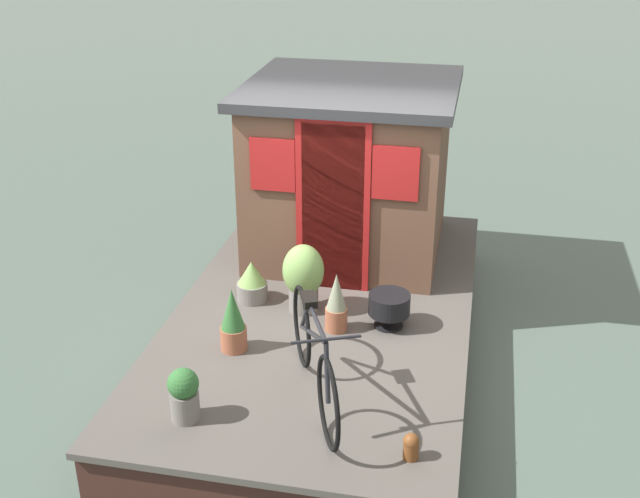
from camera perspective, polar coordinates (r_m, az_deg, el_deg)
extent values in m
plane|color=#47564C|center=(7.88, 0.30, -7.13)|extent=(60.00, 60.00, 0.00)
cube|color=#4C4742|center=(7.65, 0.31, -4.33)|extent=(4.96, 2.77, 0.06)
cube|color=#381E19|center=(7.77, 0.30, -5.85)|extent=(4.86, 2.71, 0.41)
cube|color=brown|center=(8.51, 2.18, 5.47)|extent=(1.91, 1.96, 1.74)
cube|color=#28282B|center=(8.25, 2.28, 11.49)|extent=(2.11, 2.16, 0.10)
cube|color=maroon|center=(7.62, 0.93, 2.91)|extent=(0.04, 0.60, 1.70)
cube|color=maroon|center=(7.60, 0.92, 3.25)|extent=(0.03, 0.72, 1.80)
cube|color=maroon|center=(7.40, 5.43, 5.42)|extent=(0.03, 0.44, 0.52)
cube|color=maroon|center=(7.61, -3.42, 6.04)|extent=(0.03, 0.44, 0.52)
torus|color=black|center=(5.75, 0.60, -10.97)|extent=(0.65, 0.30, 0.69)
torus|color=black|center=(6.64, -1.31, -5.56)|extent=(0.65, 0.30, 0.69)
cylinder|color=black|center=(6.10, -0.51, -6.11)|extent=(0.94, 0.43, 0.48)
cylinder|color=black|center=(5.85, -0.20, -5.26)|extent=(0.61, 0.28, 0.06)
cylinder|color=black|center=(6.39, -1.05, -4.76)|extent=(0.36, 0.18, 0.43)
cylinder|color=black|center=(5.66, 0.52, -8.90)|extent=(0.13, 0.08, 0.45)
cube|color=black|center=(6.12, -0.78, -3.64)|extent=(0.22, 0.17, 0.06)
cylinder|color=black|center=(5.56, 0.44, -6.51)|extent=(0.22, 0.47, 0.02)
cylinder|color=#935138|center=(7.21, 1.17, -5.03)|extent=(0.20, 0.20, 0.22)
cone|color=gray|center=(7.08, 1.19, -3.06)|extent=(0.18, 0.18, 0.34)
cylinder|color=slate|center=(7.52, -1.19, -3.57)|extent=(0.28, 0.28, 0.24)
ellipsoid|color=#70934C|center=(7.39, -1.21, -1.55)|extent=(0.39, 0.39, 0.51)
cylinder|color=#935138|center=(6.97, -6.20, -6.38)|extent=(0.23, 0.23, 0.21)
cone|color=#2D602D|center=(6.82, -6.32, -4.29)|extent=(0.21, 0.21, 0.37)
cylinder|color=slate|center=(6.19, -9.66, -11.02)|extent=(0.22, 0.22, 0.23)
sphere|color=#2D602D|center=(6.08, -9.80, -9.49)|extent=(0.24, 0.24, 0.24)
cylinder|color=slate|center=(7.74, -4.88, -3.05)|extent=(0.30, 0.30, 0.18)
cone|color=#70934C|center=(7.65, -4.94, -1.70)|extent=(0.27, 0.27, 0.23)
cylinder|color=black|center=(7.23, 5.00, -3.94)|extent=(0.38, 0.38, 0.19)
cylinder|color=black|center=(7.31, 4.95, -5.06)|extent=(0.04, 0.04, 0.14)
cylinder|color=black|center=(7.34, 4.93, -5.45)|extent=(0.27, 0.27, 0.02)
cylinder|color=brown|center=(5.81, 6.53, -14.10)|extent=(0.11, 0.11, 0.15)
sphere|color=brown|center=(5.77, 6.57, -13.54)|extent=(0.12, 0.12, 0.12)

